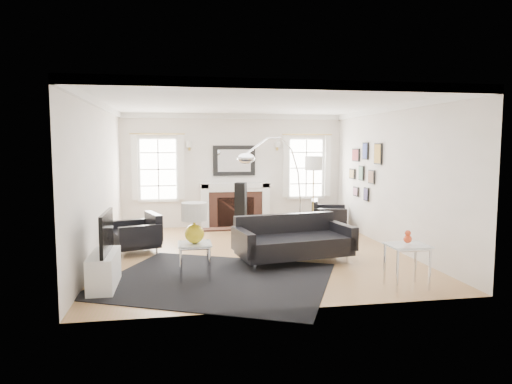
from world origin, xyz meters
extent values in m
plane|color=#A07B43|center=(0.00, 0.00, 0.00)|extent=(6.00, 6.00, 0.00)
cube|color=beige|center=(0.00, 3.00, 1.40)|extent=(5.50, 0.04, 2.80)
cube|color=beige|center=(0.00, -3.00, 1.40)|extent=(5.50, 0.04, 2.80)
cube|color=beige|center=(-2.75, 0.00, 1.40)|extent=(0.04, 6.00, 2.80)
cube|color=beige|center=(2.75, 0.00, 1.40)|extent=(0.04, 6.00, 2.80)
cube|color=white|center=(0.00, 0.00, 2.80)|extent=(5.50, 6.00, 0.02)
cube|color=white|center=(0.00, 0.00, 2.74)|extent=(5.50, 6.00, 0.12)
cube|color=white|center=(-0.75, 2.80, 0.55)|extent=(0.18, 0.38, 1.10)
cube|color=white|center=(0.75, 2.80, 0.55)|extent=(0.18, 0.38, 1.10)
cube|color=white|center=(0.00, 2.80, 1.05)|extent=(1.70, 0.38, 0.12)
cube|color=white|center=(0.00, 2.80, 0.95)|extent=(1.50, 0.34, 0.10)
cube|color=brown|center=(0.00, 2.82, 0.45)|extent=(1.30, 0.30, 0.90)
cube|color=black|center=(0.00, 2.72, 0.38)|extent=(0.90, 0.10, 0.76)
cube|color=brown|center=(0.00, 2.55, 0.02)|extent=(1.70, 0.50, 0.04)
cube|color=black|center=(0.00, 2.96, 1.65)|extent=(1.05, 0.06, 0.75)
cube|color=white|center=(0.00, 2.92, 1.65)|extent=(0.82, 0.02, 0.55)
cube|color=white|center=(-1.85, 2.97, 1.45)|extent=(1.00, 0.05, 1.60)
cube|color=white|center=(-1.85, 2.94, 1.45)|extent=(0.84, 0.02, 1.44)
cube|color=white|center=(-2.40, 2.87, 1.50)|extent=(0.14, 0.05, 1.55)
cube|color=white|center=(-1.30, 2.87, 1.50)|extent=(0.14, 0.05, 1.55)
cube|color=white|center=(1.85, 2.97, 1.45)|extent=(1.00, 0.05, 1.60)
cube|color=white|center=(1.85, 2.94, 1.45)|extent=(0.84, 0.02, 1.44)
cube|color=white|center=(1.30, 2.87, 1.50)|extent=(0.14, 0.05, 1.55)
cube|color=white|center=(2.40, 2.87, 1.50)|extent=(0.14, 0.05, 1.55)
cube|color=black|center=(2.72, 0.60, 1.85)|extent=(0.03, 0.34, 0.44)
cube|color=#B3842F|center=(2.70, 0.60, 1.85)|extent=(0.01, 0.29, 0.39)
cube|color=black|center=(2.72, 1.25, 1.90)|extent=(0.03, 0.28, 0.38)
cube|color=#34408F|center=(2.70, 1.25, 1.90)|extent=(0.01, 0.23, 0.33)
cube|color=black|center=(2.72, 1.80, 1.80)|extent=(0.03, 0.40, 0.30)
cube|color=maroon|center=(2.70, 1.80, 1.80)|extent=(0.01, 0.35, 0.25)
cube|color=black|center=(2.72, 0.90, 1.35)|extent=(0.03, 0.30, 0.30)
cube|color=brown|center=(2.70, 0.90, 1.35)|extent=(0.01, 0.25, 0.25)
cube|color=black|center=(2.72, 1.45, 1.40)|extent=(0.03, 0.26, 0.34)
cube|color=#497A5E|center=(2.70, 1.45, 1.40)|extent=(0.01, 0.21, 0.29)
cube|color=black|center=(2.72, 2.00, 1.35)|extent=(0.03, 0.32, 0.24)
cube|color=olive|center=(2.70, 2.00, 1.35)|extent=(0.01, 0.27, 0.19)
cube|color=black|center=(2.72, 1.15, 0.95)|extent=(0.03, 0.24, 0.30)
cube|color=#3F3367|center=(2.70, 1.15, 0.95)|extent=(0.01, 0.19, 0.25)
cube|color=black|center=(2.72, 1.75, 0.95)|extent=(0.03, 0.28, 0.22)
cube|color=#A46079|center=(2.70, 1.75, 0.95)|extent=(0.01, 0.23, 0.17)
cube|color=white|center=(-2.45, -1.70, 0.25)|extent=(0.35, 1.00, 0.50)
cube|color=black|center=(-2.40, -1.70, 0.80)|extent=(0.05, 1.00, 0.58)
cube|color=black|center=(-0.84, -1.62, 0.01)|extent=(4.10, 3.84, 0.01)
cube|color=black|center=(0.58, -0.79, 0.30)|extent=(2.03, 1.21, 0.32)
cube|color=black|center=(0.51, -0.39, 0.53)|extent=(1.90, 0.47, 0.53)
cube|color=black|center=(-0.34, -0.95, 0.42)|extent=(0.30, 0.91, 0.40)
cube|color=black|center=(1.49, -0.63, 0.42)|extent=(0.30, 0.91, 0.40)
cube|color=black|center=(-2.20, 0.43, 0.27)|extent=(0.99, 0.99, 0.29)
cube|color=black|center=(-1.87, 0.54, 0.49)|extent=(0.38, 0.78, 0.49)
cube|color=black|center=(-2.33, 0.80, 0.39)|extent=(0.78, 0.36, 0.37)
cube|color=black|center=(-2.07, 0.06, 0.39)|extent=(0.78, 0.36, 0.37)
cube|color=black|center=(2.17, 2.00, 0.27)|extent=(0.97, 0.97, 0.29)
cube|color=black|center=(1.83, 2.10, 0.49)|extent=(0.36, 0.78, 0.49)
cube|color=black|center=(2.05, 1.63, 0.39)|extent=(0.78, 0.34, 0.37)
cube|color=black|center=(2.28, 2.37, 0.39)|extent=(0.78, 0.34, 0.37)
cube|color=silver|center=(1.04, 0.87, 0.42)|extent=(0.96, 0.96, 0.02)
cylinder|color=silver|center=(0.60, 0.43, 0.21)|extent=(0.04, 0.04, 0.43)
cylinder|color=silver|center=(1.48, 0.43, 0.21)|extent=(0.04, 0.04, 0.43)
cylinder|color=silver|center=(0.60, 1.32, 0.21)|extent=(0.04, 0.04, 0.43)
cylinder|color=silver|center=(1.48, 1.32, 0.21)|extent=(0.04, 0.04, 0.43)
cube|color=silver|center=(-1.16, -1.49, 0.54)|extent=(0.50, 0.50, 0.02)
cylinder|color=silver|center=(-1.37, -1.70, 0.28)|extent=(0.04, 0.04, 0.55)
cylinder|color=silver|center=(-0.95, -1.70, 0.28)|extent=(0.04, 0.04, 0.55)
cylinder|color=silver|center=(-1.37, -1.28, 0.28)|extent=(0.04, 0.04, 0.55)
cylinder|color=silver|center=(-0.95, -1.28, 0.28)|extent=(0.04, 0.04, 0.55)
cube|color=silver|center=(1.81, -2.42, 0.61)|extent=(0.56, 0.47, 0.02)
cylinder|color=silver|center=(1.56, -2.62, 0.31)|extent=(0.04, 0.04, 0.62)
cylinder|color=silver|center=(2.05, -2.62, 0.31)|extent=(0.04, 0.04, 0.62)
cylinder|color=silver|center=(1.56, -2.22, 0.31)|extent=(0.04, 0.04, 0.62)
cylinder|color=silver|center=(2.05, -2.22, 0.31)|extent=(0.04, 0.04, 0.62)
sphere|color=gold|center=(-1.16, -1.49, 0.70)|extent=(0.29, 0.29, 0.29)
cylinder|color=gold|center=(-1.16, -1.49, 0.84)|extent=(0.04, 0.04, 0.12)
cylinder|color=white|center=(-1.16, -1.49, 1.03)|extent=(0.39, 0.39, 0.27)
sphere|color=red|center=(1.81, -2.42, 0.70)|extent=(0.12, 0.12, 0.12)
sphere|color=red|center=(1.81, -2.42, 0.78)|extent=(0.08, 0.08, 0.08)
cube|color=white|center=(1.13, 0.85, 0.09)|extent=(0.24, 0.38, 0.19)
ellipsoid|color=silver|center=(-0.19, -0.29, 1.79)|extent=(0.32, 0.32, 0.19)
cylinder|color=gold|center=(1.48, 1.07, 0.02)|extent=(0.23, 0.23, 0.03)
cylinder|color=gold|center=(1.48, 1.07, 0.79)|extent=(0.03, 0.03, 1.59)
cylinder|color=white|center=(1.48, 1.07, 1.65)|extent=(0.36, 0.36, 0.30)
cube|color=black|center=(0.01, 1.85, 0.59)|extent=(0.31, 0.31, 1.19)
camera|label=1|loc=(-1.40, -8.32, 2.02)|focal=32.00mm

